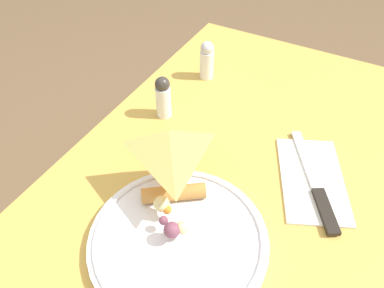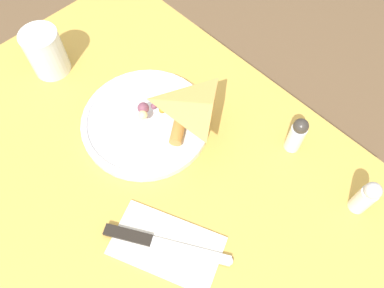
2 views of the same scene
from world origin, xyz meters
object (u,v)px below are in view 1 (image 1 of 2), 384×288
butter_knife (315,183)px  pepper_shaker (163,97)px  salt_shaker (207,60)px  plate_pizza (178,236)px  dining_table (245,245)px  napkin_folded (312,179)px

butter_knife → pepper_shaker: size_ratio=2.28×
salt_shaker → plate_pizza: bearing=-158.5°
dining_table → butter_knife: 0.17m
butter_knife → salt_shaker: bearing=25.2°
butter_knife → pepper_shaker: pepper_shaker is taller
dining_table → plate_pizza: bearing=147.8°
dining_table → pepper_shaker: 0.31m
napkin_folded → pepper_shaker: 0.31m
salt_shaker → pepper_shaker: size_ratio=0.98×
butter_knife → salt_shaker: salt_shaker is taller
plate_pizza → napkin_folded: plate_pizza is taller
dining_table → salt_shaker: size_ratio=11.87×
dining_table → butter_knife: bearing=-40.8°
plate_pizza → butter_knife: size_ratio=1.28×
dining_table → plate_pizza: (-0.11, 0.07, 0.13)m
dining_table → napkin_folded: (0.10, -0.07, 0.12)m
plate_pizza → salt_shaker: bearing=21.5°
napkin_folded → butter_knife: 0.01m
salt_shaker → butter_knife: bearing=-123.1°
plate_pizza → salt_shaker: (0.39, 0.15, 0.03)m
plate_pizza → napkin_folded: bearing=-33.6°
butter_knife → pepper_shaker: (0.04, 0.31, 0.04)m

